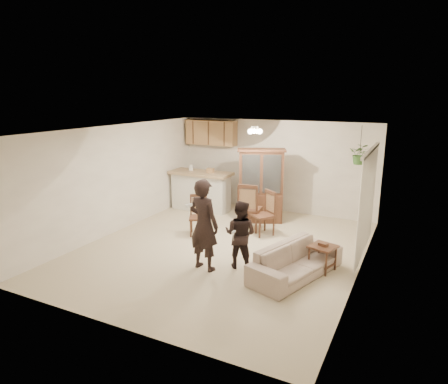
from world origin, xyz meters
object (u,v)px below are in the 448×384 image
at_px(chair_bar, 198,224).
at_px(chair_hutch_right, 250,217).
at_px(china_hutch, 261,186).
at_px(chair_hutch_left, 262,222).
at_px(sofa, 296,257).
at_px(adult, 204,223).
at_px(child, 240,233).
at_px(side_table, 322,258).

distance_m(chair_bar, chair_hutch_right, 1.26).
distance_m(china_hutch, chair_hutch_left, 1.16).
bearing_deg(chair_hutch_left, chair_bar, -115.49).
xyz_separation_m(china_hutch, chair_hutch_left, (0.40, -0.88, -0.63)).
height_order(china_hutch, chair_bar, china_hutch).
bearing_deg(sofa, adult, 124.31).
bearing_deg(adult, sofa, -153.81).
bearing_deg(sofa, chair_hutch_left, 55.03).
distance_m(adult, chair_hutch_right, 2.48).
height_order(china_hutch, chair_hutch_left, china_hutch).
relative_size(child, chair_hutch_right, 1.17).
relative_size(side_table, chair_bar, 0.59).
bearing_deg(side_table, chair_hutch_left, 141.81).
xyz_separation_m(child, chair_bar, (-1.60, 1.19, -0.41)).
distance_m(child, chair_hutch_left, 1.93).
height_order(sofa, adult, adult).
bearing_deg(chair_bar, child, -64.19).
bearing_deg(sofa, chair_bar, 85.79).
bearing_deg(adult, china_hutch, -77.84).
distance_m(adult, child, 0.71).
distance_m(side_table, chair_hutch_left, 2.16).
distance_m(adult, side_table, 2.28).
bearing_deg(chair_bar, chair_hutch_right, 15.05).
xyz_separation_m(china_hutch, side_table, (2.10, -2.22, -0.67)).
bearing_deg(china_hutch, adult, -111.72).
bearing_deg(child, side_table, -160.27).
bearing_deg(chair_hutch_left, child, -44.41).
relative_size(chair_hutch_left, chair_hutch_right, 0.89).
height_order(sofa, child, child).
distance_m(sofa, china_hutch, 3.22).
relative_size(sofa, china_hutch, 1.00).
distance_m(chair_bar, chair_hutch_left, 1.48).
height_order(adult, chair_hutch_left, adult).
xyz_separation_m(adult, china_hutch, (-0.11, 3.12, 0.02)).
bearing_deg(sofa, side_table, -22.04).
relative_size(adult, side_table, 3.28).
xyz_separation_m(adult, child, (0.57, 0.37, -0.22)).
relative_size(child, chair_bar, 1.46).
height_order(child, chair_bar, child).
height_order(chair_bar, chair_hutch_left, chair_hutch_left).
height_order(adult, child, adult).
xyz_separation_m(chair_bar, chair_hutch_left, (1.32, 0.68, 0.03)).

